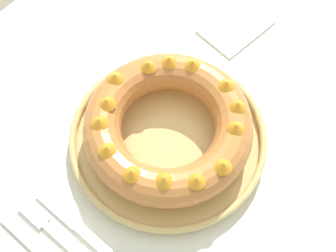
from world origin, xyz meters
The scene contains 7 objects.
ground_plane centered at (0.00, 0.00, 0.00)m, with size 8.00×8.00×0.00m, color gray.
dining_table centered at (0.00, 0.00, 0.64)m, with size 1.57×0.95×0.72m.
serving_dish centered at (0.01, 0.02, 0.74)m, with size 0.34×0.34×0.03m.
bundt_cake centered at (0.01, 0.02, 0.78)m, with size 0.28×0.28×0.07m.
fork centered at (-0.23, 0.05, 0.73)m, with size 0.02×0.18×0.01m.
cake_knife centered at (-0.20, 0.03, 0.73)m, with size 0.02×0.16×0.01m.
napkin centered at (0.29, 0.08, 0.72)m, with size 0.13×0.09×0.00m, color #B2D1B7.
Camera 1 is at (-0.27, -0.21, 1.46)m, focal length 50.00 mm.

